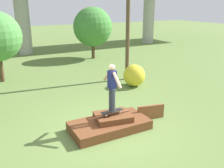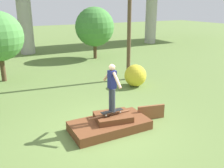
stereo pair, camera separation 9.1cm
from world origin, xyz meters
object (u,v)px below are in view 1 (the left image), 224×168
(skater, at_px, (112,85))
(bush_yellow_flowering, at_px, (134,75))
(skateboard, at_px, (112,111))
(utility_pole, at_px, (128,5))
(tree_behind_right, at_px, (93,27))

(skater, height_order, bush_yellow_flowering, skater)
(skateboard, bearing_deg, utility_pole, 53.40)
(skateboard, relative_size, utility_pole, 0.10)
(utility_pole, height_order, tree_behind_right, utility_pole)
(utility_pole, bearing_deg, skater, -126.60)
(skateboard, distance_m, bush_yellow_flowering, 4.59)
(skater, distance_m, bush_yellow_flowering, 4.69)
(skateboard, distance_m, tree_behind_right, 11.13)
(tree_behind_right, relative_size, bush_yellow_flowering, 3.42)
(utility_pole, distance_m, tree_behind_right, 5.93)
(bush_yellow_flowering, bearing_deg, tree_behind_right, 82.49)
(tree_behind_right, bearing_deg, utility_pole, -96.02)
(skater, bearing_deg, tree_behind_right, 68.74)
(bush_yellow_flowering, bearing_deg, utility_pole, 75.41)
(utility_pole, bearing_deg, tree_behind_right, 83.98)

